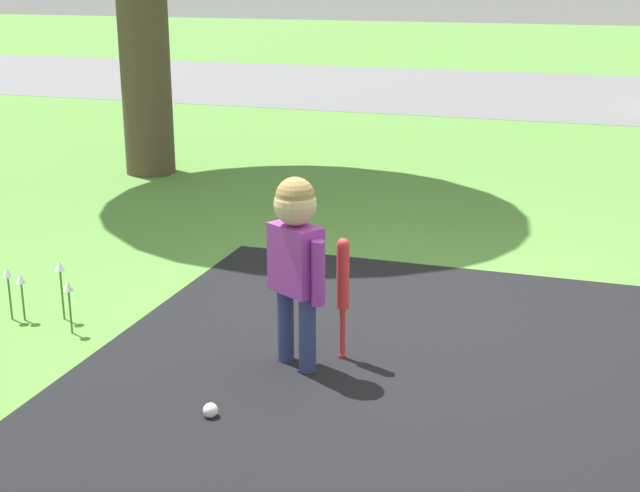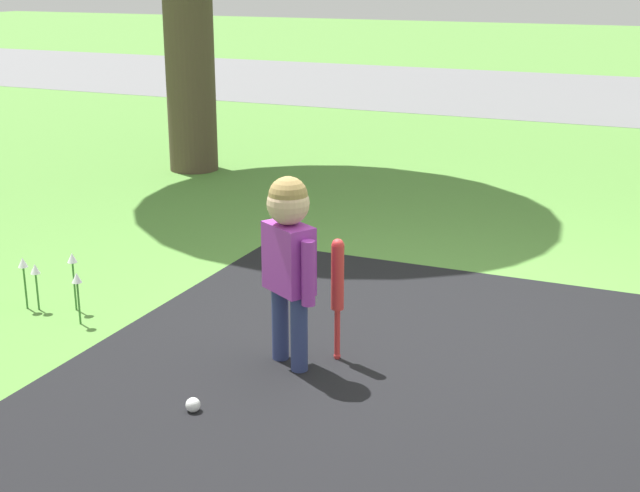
% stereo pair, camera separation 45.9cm
% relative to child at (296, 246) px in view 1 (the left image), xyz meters
% --- Properties ---
extents(ground_plane, '(60.00, 60.00, 0.00)m').
position_rel_child_xyz_m(ground_plane, '(0.51, 0.87, -0.67)').
color(ground_plane, '#518438').
extents(street_strip, '(40.00, 6.00, 0.01)m').
position_rel_child_xyz_m(street_strip, '(0.51, 11.42, -0.66)').
color(street_strip, slate).
rests_on(street_strip, ground).
extents(child, '(0.37, 0.28, 1.03)m').
position_rel_child_xyz_m(child, '(0.00, 0.00, 0.00)').
color(child, navy).
rests_on(child, ground).
extents(baseball_bat, '(0.07, 0.07, 0.68)m').
position_rel_child_xyz_m(baseball_bat, '(0.20, 0.17, -0.23)').
color(baseball_bat, red).
rests_on(baseball_bat, ground).
extents(sports_ball, '(0.07, 0.07, 0.07)m').
position_rel_child_xyz_m(sports_ball, '(-0.19, -0.66, -0.63)').
color(sports_ball, white).
rests_on(sports_ball, ground).
extents(flower_bed, '(0.52, 0.23, 0.37)m').
position_rel_child_xyz_m(flower_bed, '(-1.64, 0.09, -0.39)').
color(flower_bed, '#38702D').
rests_on(flower_bed, ground).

